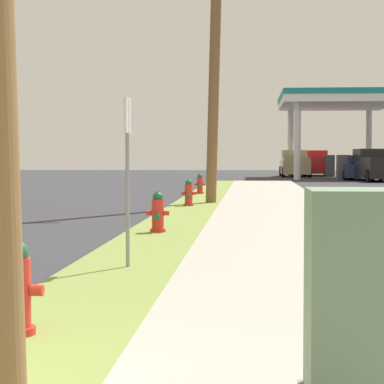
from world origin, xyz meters
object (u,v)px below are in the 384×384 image
(fire_hydrant_fourth, at_px, (200,185))
(fire_hydrant_fifth, at_px, (212,178))
(utility_cabinet, at_px, (357,309))
(truck_tan_at_far_bay, at_px, (295,164))
(fire_hydrant_nearest, at_px, (17,293))
(fire_hydrant_third, at_px, (189,194))
(utility_pole_midground, at_px, (215,25))
(street_sign_post, at_px, (127,146))
(fire_hydrant_second, at_px, (158,214))
(truck_red_on_apron, at_px, (315,164))
(car_navy_by_near_pump, at_px, (356,168))
(truck_black_at_forecourt, at_px, (375,166))

(fire_hydrant_fourth, xyz_separation_m, fire_hydrant_fifth, (0.06, 8.31, 0.00))
(utility_cabinet, bearing_deg, truck_tan_at_far_bay, 87.08)
(fire_hydrant_fourth, height_order, utility_cabinet, utility_cabinet)
(fire_hydrant_nearest, bearing_deg, utility_cabinet, -34.68)
(fire_hydrant_third, relative_size, truck_tan_at_far_bay, 0.14)
(utility_pole_midground, height_order, street_sign_post, utility_pole_midground)
(fire_hydrant_second, xyz_separation_m, utility_pole_midground, (0.64, 9.19, 4.97))
(fire_hydrant_second, bearing_deg, utility_cabinet, -77.03)
(fire_hydrant_nearest, xyz_separation_m, truck_red_on_apron, (6.88, 54.78, 0.47))
(fire_hydrant_third, distance_m, utility_cabinet, 17.58)
(truck_tan_at_far_bay, bearing_deg, fire_hydrant_second, -96.50)
(street_sign_post, relative_size, car_navy_by_near_pump, 0.46)
(fire_hydrant_second, height_order, fire_hydrant_third, same)
(fire_hydrant_fifth, xyz_separation_m, utility_cabinet, (2.38, -32.75, 0.24))
(truck_black_at_forecourt, distance_m, truck_red_on_apron, 13.39)
(utility_pole_midground, xyz_separation_m, truck_black_at_forecourt, (8.58, 24.23, -4.51))
(fire_hydrant_fourth, relative_size, utility_pole_midground, 0.07)
(fire_hydrant_nearest, height_order, fire_hydrant_fourth, same)
(fire_hydrant_fifth, relative_size, truck_tan_at_far_bay, 0.14)
(utility_pole_midground, height_order, utility_cabinet, utility_pole_midground)
(street_sign_post, bearing_deg, fire_hydrant_second, 91.98)
(truck_tan_at_far_bay, bearing_deg, car_navy_by_near_pump, -65.07)
(fire_hydrant_fifth, height_order, car_navy_by_near_pump, car_navy_by_near_pump)
(fire_hydrant_nearest, bearing_deg, utility_pole_midground, 87.49)
(fire_hydrant_third, height_order, truck_black_at_forecourt, truck_black_at_forecourt)
(fire_hydrant_third, distance_m, truck_black_at_forecourt, 27.45)
(truck_black_at_forecourt, bearing_deg, fire_hydrant_third, -109.72)
(fire_hydrant_second, bearing_deg, utility_pole_midground, 86.02)
(truck_black_at_forecourt, bearing_deg, truck_tan_at_far_bay, 111.78)
(utility_cabinet, bearing_deg, fire_hydrant_fourth, 95.71)
(utility_pole_midground, height_order, truck_black_at_forecourt, utility_pole_midground)
(fire_hydrant_fifth, bearing_deg, utility_pole_midground, -86.85)
(utility_cabinet, bearing_deg, fire_hydrant_second, 102.97)
(utility_pole_midground, distance_m, truck_red_on_apron, 38.16)
(fire_hydrant_fifth, bearing_deg, truck_tan_at_far_bay, 76.32)
(fire_hydrant_third, bearing_deg, truck_red_on_apron, 80.11)
(utility_pole_midground, bearing_deg, street_sign_post, -92.04)
(fire_hydrant_fifth, distance_m, car_navy_by_near_pump, 16.05)
(truck_black_at_forecourt, bearing_deg, fire_hydrant_second, -105.43)
(utility_cabinet, bearing_deg, truck_black_at_forecourt, 80.87)
(fire_hydrant_fifth, distance_m, utility_pole_midground, 14.61)
(fire_hydrant_second, distance_m, street_sign_post, 4.61)
(utility_pole_midground, xyz_separation_m, truck_red_on_apron, (6.12, 37.39, -4.51))
(fire_hydrant_second, height_order, fire_hydrant_fifth, same)
(fire_hydrant_nearest, distance_m, fire_hydrant_fourth, 22.79)
(fire_hydrant_second, xyz_separation_m, fire_hydrant_fourth, (-0.18, 14.60, 0.00))
(utility_cabinet, height_order, truck_black_at_forecourt, truck_black_at_forecourt)
(fire_hydrant_third, distance_m, fire_hydrant_fifth, 15.32)
(utility_cabinet, bearing_deg, car_navy_by_near_pump, 82.32)
(fire_hydrant_second, height_order, utility_pole_midground, utility_pole_midground)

